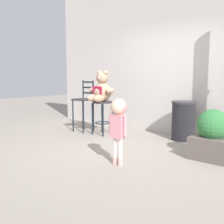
{
  "coord_description": "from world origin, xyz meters",
  "views": [
    {
      "loc": [
        2.8,
        -3.57,
        1.29
      ],
      "look_at": [
        -0.35,
        0.16,
        0.63
      ],
      "focal_mm": 42.56,
      "sensor_mm": 36.0,
      "label": 1
    }
  ],
  "objects": [
    {
      "name": "trash_bin",
      "position": [
        0.48,
        1.41,
        0.4
      ],
      "size": [
        0.48,
        0.48,
        0.8
      ],
      "color": "black",
      "rests_on": "ground_plane"
    },
    {
      "name": "child_walking",
      "position": [
        0.44,
        -0.63,
        0.71
      ],
      "size": [
        0.31,
        0.25,
        0.98
      ],
      "rotation": [
        0.0,
        0.0,
        0.1
      ],
      "color": "#C29891",
      "rests_on": "ground_plane"
    },
    {
      "name": "bar_chair_empty",
      "position": [
        -1.71,
        0.75,
        0.68
      ],
      "size": [
        0.4,
        0.4,
        1.2
      ],
      "color": "#2A292D",
      "rests_on": "ground_plane"
    },
    {
      "name": "bar_stool_with_teddy",
      "position": [
        -1.13,
        0.76,
        0.54
      ],
      "size": [
        0.42,
        0.42,
        0.75
      ],
      "color": "#2A292D",
      "rests_on": "ground_plane"
    },
    {
      "name": "building_wall",
      "position": [
        0.0,
        1.97,
        1.93
      ],
      "size": [
        7.13,
        0.3,
        3.85
      ],
      "primitive_type": "cube",
      "color": "beige",
      "rests_on": "ground_plane"
    },
    {
      "name": "ground_plane",
      "position": [
        0.0,
        0.0,
        0.0
      ],
      "size": [
        24.0,
        24.0,
        0.0
      ],
      "primitive_type": "plane",
      "color": "gray"
    },
    {
      "name": "planter_with_shrub",
      "position": [
        1.38,
        0.56,
        0.36
      ],
      "size": [
        0.59,
        0.59,
        0.79
      ],
      "color": "#5C524D",
      "rests_on": "ground_plane"
    },
    {
      "name": "teddy_bear",
      "position": [
        -1.13,
        0.73,
        1.0
      ],
      "size": [
        0.63,
        0.56,
        0.67
      ],
      "color": "tan",
      "rests_on": "bar_stool_with_teddy"
    }
  ]
}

